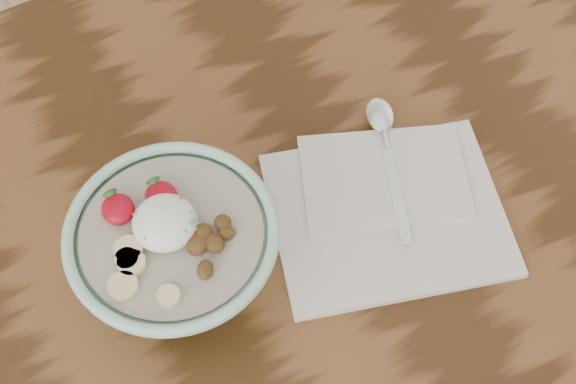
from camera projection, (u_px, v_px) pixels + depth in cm
name	position (u px, v px, depth cm)	size (l,w,h in cm)	color
table	(194.00, 322.00, 88.80)	(160.00, 90.00, 75.00)	#38210E
breakfast_bowl	(176.00, 253.00, 75.38)	(19.65, 19.65, 13.34)	#A1D9BE
napkin	(387.00, 206.00, 84.87)	(28.78, 25.73, 1.48)	silver
spoon	(384.00, 134.00, 88.03)	(8.93, 17.97, 0.97)	silver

